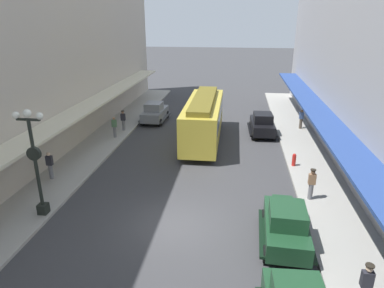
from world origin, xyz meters
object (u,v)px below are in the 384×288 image
pedestrian_4 (366,286)px  pedestrian_5 (301,119)px  parked_car_3 (155,112)px  pedestrian_0 (114,127)px  parked_car_2 (286,224)px  pedestrian_3 (50,165)px  parked_car_1 (262,124)px  pedestrian_2 (123,120)px  streetcar (204,118)px  fire_hydrant (294,160)px  pedestrian_1 (312,184)px  lamp_post_with_clock (35,159)px

pedestrian_4 → pedestrian_5: (1.09, 19.60, -0.02)m
parked_car_3 → pedestrian_0: 5.48m
parked_car_2 → pedestrian_0: 16.71m
pedestrian_0 → pedestrian_3: 7.72m
pedestrian_0 → pedestrian_3: (-1.17, -7.63, 0.00)m
pedestrian_3 → pedestrian_4: pedestrian_4 is taller
parked_car_1 → pedestrian_2: parked_car_1 is taller
parked_car_3 → pedestrian_3: bearing=-104.0°
parked_car_2 → pedestrian_5: size_ratio=2.63×
parked_car_3 → pedestrian_5: 12.86m
streetcar → fire_hydrant: size_ratio=11.74×
parked_car_1 → pedestrian_0: bearing=-167.3°
parked_car_3 → pedestrian_1: 17.46m
pedestrian_4 → pedestrian_3: bearing=152.8°
parked_car_1 → pedestrian_0: 11.81m
parked_car_3 → pedestrian_2: parked_car_3 is taller
parked_car_2 → pedestrian_1: 4.19m
parked_car_1 → lamp_post_with_clock: lamp_post_with_clock is taller
lamp_post_with_clock → pedestrian_4: size_ratio=3.09×
fire_hydrant → pedestrian_4: 11.49m
streetcar → pedestrian_2: bearing=168.1°
parked_car_2 → pedestrian_1: bearing=65.7°
lamp_post_with_clock → parked_car_3: bearing=84.4°
fire_hydrant → pedestrian_4: pedestrian_4 is taller
pedestrian_0 → pedestrian_5: bearing=16.2°
parked_car_1 → parked_car_3: (-9.51, 2.50, 0.00)m
pedestrian_2 → pedestrian_5: 14.94m
pedestrian_0 → pedestrian_1: bearing=-31.3°
parked_car_3 → pedestrian_4: (11.75, -20.40, 0.07)m
parked_car_1 → pedestrian_4: (2.24, -17.90, 0.07)m
parked_car_3 → pedestrian_4: bearing=-60.1°
parked_car_1 → parked_car_2: bearing=-89.4°
pedestrian_0 → pedestrian_2: (0.12, 1.81, 0.02)m
parked_car_2 → parked_car_1: bearing=90.6°
lamp_post_with_clock → pedestrian_3: (-1.58, 3.66, -2.00)m
parked_car_1 → parked_car_2: (0.16, -14.55, 0.00)m
parked_car_3 → pedestrian_0: size_ratio=2.62×
parked_car_1 → parked_car_3: 9.83m
streetcar → lamp_post_with_clock: size_ratio=1.87×
pedestrian_1 → pedestrian_3: pedestrian_1 is taller
fire_hydrant → pedestrian_4: bearing=-87.1°
fire_hydrant → pedestrian_5: bearing=78.4°
pedestrian_1 → pedestrian_2: (-13.29, 9.95, 0.00)m
parked_car_3 → fire_hydrant: 14.30m
parked_car_3 → pedestrian_1: size_ratio=2.57×
pedestrian_4 → parked_car_2: bearing=121.8°
pedestrian_1 → pedestrian_4: 7.18m
pedestrian_3 → lamp_post_with_clock: bearing=-66.6°
pedestrian_2 → pedestrian_3: bearing=-97.7°
pedestrian_5 → pedestrian_2: bearing=-170.4°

